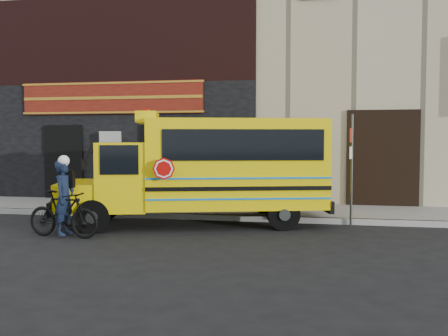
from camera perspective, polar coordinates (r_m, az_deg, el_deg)
ground at (r=11.21m, az=0.01°, el=-8.19°), size 120.00×120.00×0.00m
curb at (r=13.72m, az=2.08°, el=-5.74°), size 40.00×0.20×0.15m
sidewalk at (r=15.19m, az=2.96°, el=-4.86°), size 40.00×3.00×0.15m
building at (r=21.70m, az=5.29°, el=13.64°), size 20.00×10.70×12.00m
school_bus at (r=12.98m, az=-1.69°, el=0.11°), size 7.22×3.91×2.92m
sign_pole at (r=13.22m, az=14.37°, el=0.44°), size 0.10×0.25×2.88m
bicycle at (r=11.95m, az=-17.91°, el=-5.02°), size 1.83×0.69×1.08m
cyclist at (r=11.99m, az=-17.78°, el=-3.46°), size 0.41×0.63×1.71m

